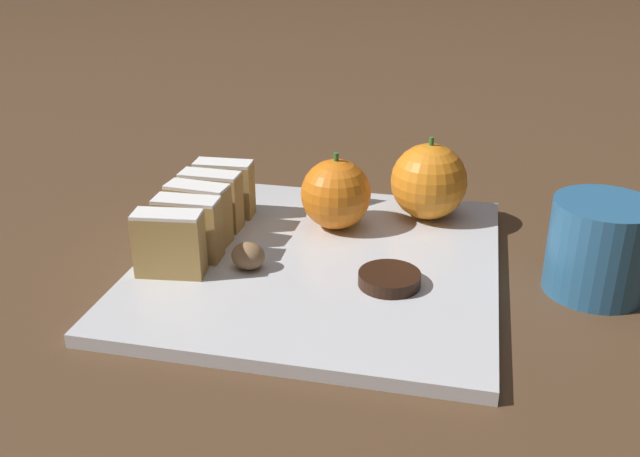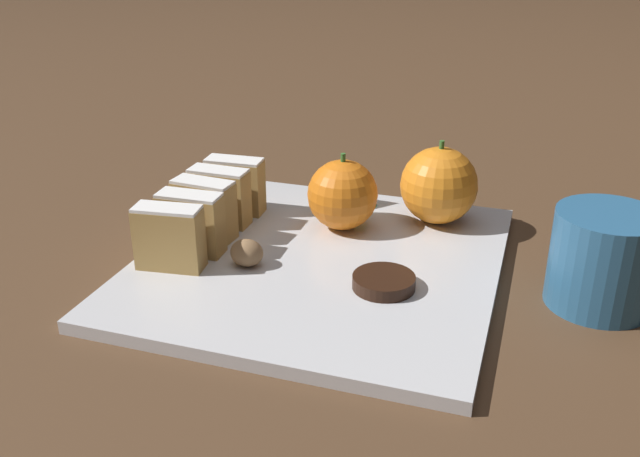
{
  "view_description": "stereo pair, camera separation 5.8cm",
  "coord_description": "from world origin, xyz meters",
  "views": [
    {
      "loc": [
        0.13,
        -0.59,
        0.32
      ],
      "look_at": [
        0.0,
        0.0,
        0.04
      ],
      "focal_mm": 40.0,
      "sensor_mm": 36.0,
      "label": 1
    },
    {
      "loc": [
        0.19,
        -0.57,
        0.32
      ],
      "look_at": [
        0.0,
        0.0,
        0.04
      ],
      "focal_mm": 40.0,
      "sensor_mm": 36.0,
      "label": 2
    }
  ],
  "objects": [
    {
      "name": "stollen_slice_front",
      "position": [
        -0.12,
        -0.06,
        0.04
      ],
      "size": [
        0.06,
        0.03,
        0.06
      ],
      "color": "tan",
      "rests_on": "serving_platter"
    },
    {
      "name": "serving_platter",
      "position": [
        0.0,
        0.0,
        0.01
      ],
      "size": [
        0.33,
        0.35,
        0.01
      ],
      "color": "silver",
      "rests_on": "ground_plane"
    },
    {
      "name": "walnut",
      "position": [
        -0.06,
        -0.04,
        0.02
      ],
      "size": [
        0.03,
        0.03,
        0.03
      ],
      "color": "#8E6B47",
      "rests_on": "serving_platter"
    },
    {
      "name": "orange_near",
      "position": [
        0.09,
        0.12,
        0.05
      ],
      "size": [
        0.08,
        0.08,
        0.09
      ],
      "color": "orange",
      "rests_on": "serving_platter"
    },
    {
      "name": "stollen_slice_third",
      "position": [
        -0.12,
        0.01,
        0.04
      ],
      "size": [
        0.06,
        0.03,
        0.06
      ],
      "color": "tan",
      "rests_on": "serving_platter"
    },
    {
      "name": "stollen_slice_fourth",
      "position": [
        -0.12,
        0.04,
        0.04
      ],
      "size": [
        0.06,
        0.03,
        0.06
      ],
      "color": "tan",
      "rests_on": "serving_platter"
    },
    {
      "name": "ground_plane",
      "position": [
        0.0,
        0.0,
        0.0
      ],
      "size": [
        6.0,
        6.0,
        0.0
      ],
      "primitive_type": "plane",
      "color": "#513823"
    },
    {
      "name": "coffee_mug",
      "position": [
        0.25,
        0.01,
        0.04
      ],
      "size": [
        0.12,
        0.09,
        0.08
      ],
      "color": "#2D6693",
      "rests_on": "ground_plane"
    },
    {
      "name": "stollen_slice_second",
      "position": [
        -0.12,
        -0.03,
        0.04
      ],
      "size": [
        0.06,
        0.03,
        0.06
      ],
      "color": "tan",
      "rests_on": "serving_platter"
    },
    {
      "name": "evergreen_sprig",
      "position": [
        0.0,
        0.14,
        0.04
      ],
      "size": [
        0.04,
        0.04,
        0.05
      ],
      "color": "#23662D",
      "rests_on": "serving_platter"
    },
    {
      "name": "stollen_slice_fifth",
      "position": [
        -0.12,
        0.08,
        0.04
      ],
      "size": [
        0.06,
        0.03,
        0.06
      ],
      "color": "tan",
      "rests_on": "serving_platter"
    },
    {
      "name": "orange_far",
      "position": [
        -0.0,
        0.07,
        0.05
      ],
      "size": [
        0.07,
        0.07,
        0.08
      ],
      "color": "orange",
      "rests_on": "serving_platter"
    },
    {
      "name": "chocolate_cookie",
      "position": [
        0.07,
        -0.04,
        0.02
      ],
      "size": [
        0.05,
        0.05,
        0.01
      ],
      "color": "black",
      "rests_on": "serving_platter"
    }
  ]
}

